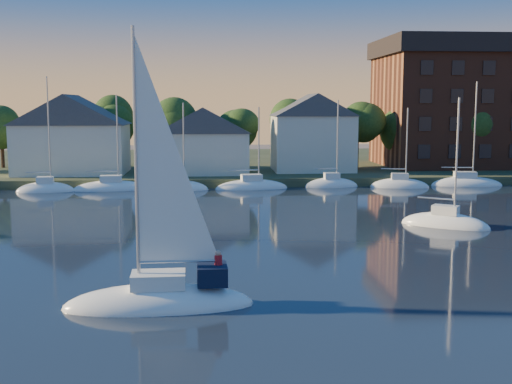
{
  "coord_description": "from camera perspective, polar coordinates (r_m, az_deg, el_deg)",
  "views": [
    {
      "loc": [
        -5.52,
        -22.44,
        9.38
      ],
      "look_at": [
        -2.1,
        22.0,
        3.32
      ],
      "focal_mm": 45.0,
      "sensor_mm": 36.0,
      "label": 1
    }
  ],
  "objects": [
    {
      "name": "hero_sailboat",
      "position": [
        30.65,
        -8.37,
        -9.02
      ],
      "size": [
        9.02,
        3.16,
        13.95
      ],
      "rotation": [
        0.0,
        0.0,
        3.17
      ],
      "color": "white",
      "rests_on": "ground"
    },
    {
      "name": "ground",
      "position": [
        24.94,
        9.0,
        -14.45
      ],
      "size": [
        260.0,
        260.0,
        0.0
      ],
      "primitive_type": "plane",
      "color": "black",
      "rests_on": "ground"
    },
    {
      "name": "clubhouse_west",
      "position": [
        82.19,
        -16.02,
        5.04
      ],
      "size": [
        13.65,
        9.45,
        9.64
      ],
      "color": "white",
      "rests_on": "shoreline_land"
    },
    {
      "name": "drifting_sailboat_right",
      "position": [
        52.1,
        16.45,
        -2.84
      ],
      "size": [
        7.0,
        5.75,
        11.03
      ],
      "rotation": [
        0.0,
        0.0,
        -0.59
      ],
      "color": "white",
      "rests_on": "ground"
    },
    {
      "name": "wooden_dock",
      "position": [
        75.23,
        -0.15,
        0.58
      ],
      "size": [
        120.0,
        3.0,
        1.0
      ],
      "primitive_type": "cube",
      "color": "brown",
      "rests_on": "ground"
    },
    {
      "name": "clubhouse_east",
      "position": [
        82.63,
        5.05,
        5.37
      ],
      "size": [
        10.5,
        8.4,
        9.8
      ],
      "color": "white",
      "rests_on": "shoreline_land"
    },
    {
      "name": "tree_line",
      "position": [
        85.8,
        0.64,
        6.27
      ],
      "size": [
        93.4,
        5.4,
        8.9
      ],
      "color": "#332017",
      "rests_on": "shoreline_land"
    },
    {
      "name": "moored_fleet",
      "position": [
        72.09,
        -6.33,
        0.3
      ],
      "size": [
        71.5,
        2.4,
        12.05
      ],
      "color": "white",
      "rests_on": "ground"
    },
    {
      "name": "condo_block",
      "position": [
        95.91,
        20.12,
        7.53
      ],
      "size": [
        31.0,
        17.0,
        17.4
      ],
      "color": "brown",
      "rests_on": "shoreline_land"
    },
    {
      "name": "shoreline_land",
      "position": [
        98.05,
        -1.15,
        2.26
      ],
      "size": [
        160.0,
        50.0,
        2.0
      ],
      "primitive_type": "cube",
      "color": "#2E3720",
      "rests_on": "ground"
    },
    {
      "name": "clubhouse_centre",
      "position": [
        79.56,
        -4.75,
        4.66
      ],
      "size": [
        11.55,
        8.4,
        8.08
      ],
      "color": "white",
      "rests_on": "shoreline_land"
    }
  ]
}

